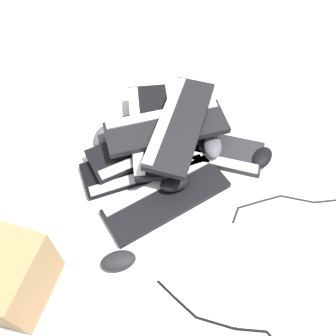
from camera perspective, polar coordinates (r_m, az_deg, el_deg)
name	(u,v)px	position (r m, az deg, el deg)	size (l,w,h in m)	color
ground_plane	(146,185)	(1.34, -3.34, -2.58)	(3.20, 3.20, 0.00)	silver
keyboard_0	(203,149)	(1.42, 5.42, 2.97)	(0.42, 0.41, 0.03)	#232326
keyboard_1	(143,165)	(1.37, -3.84, 0.42)	(0.46, 0.22, 0.03)	black
keyboard_2	(166,198)	(1.29, -0.28, -4.54)	(0.45, 0.17, 0.03)	black
keyboard_3	(148,145)	(1.38, -3.07, 3.48)	(0.44, 0.16, 0.03)	black
keyboard_4	(150,129)	(1.39, -2.69, 5.92)	(0.31, 0.46, 0.03)	black
keyboard_5	(166,127)	(1.36, -0.30, 6.25)	(0.46, 0.25, 0.03)	black
keyboard_6	(180,124)	(1.33, 1.80, 6.75)	(0.42, 0.41, 0.03)	black
mouse_0	(212,145)	(1.38, 6.74, 3.44)	(0.11, 0.07, 0.04)	#4C4C51
mouse_1	(262,158)	(1.42, 14.08, 1.51)	(0.11, 0.07, 0.04)	black
mouse_2	(127,122)	(1.49, -6.33, 6.91)	(0.11, 0.07, 0.04)	black
mouse_3	(104,136)	(1.46, -9.79, 4.89)	(0.11, 0.07, 0.04)	#4C4C51
mouse_4	(141,108)	(1.54, -4.10, 9.09)	(0.11, 0.07, 0.04)	black
mouse_5	(175,183)	(1.28, 1.09, -2.23)	(0.11, 0.07, 0.04)	black
mouse_6	(118,261)	(1.20, -7.58, -13.84)	(0.11, 0.07, 0.04)	black
mouse_7	(203,101)	(1.57, 5.41, 10.14)	(0.11, 0.07, 0.04)	silver
cable_1	(312,213)	(1.37, 21.15, -6.35)	(0.39, 0.41, 0.01)	black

